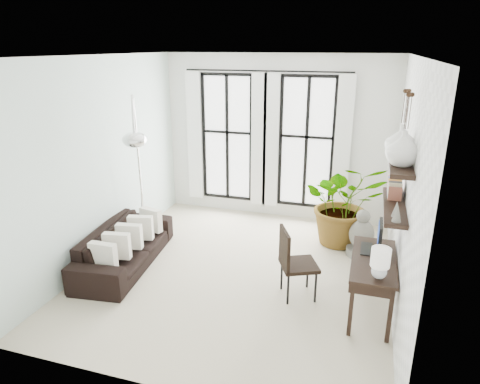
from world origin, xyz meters
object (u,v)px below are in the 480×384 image
at_px(desk, 373,264).
at_px(desk_chair, 293,259).
at_px(plant, 344,203).
at_px(buddha, 361,236).
at_px(arc_lamp, 136,137).
at_px(sofa, 125,246).

bearing_deg(desk, desk_chair, 174.25).
bearing_deg(plant, buddha, -48.91).
relative_size(desk, arc_lamp, 0.49).
relative_size(desk_chair, arc_lamp, 0.38).
bearing_deg(desk_chair, buddha, 35.85).
xyz_separation_m(sofa, buddha, (3.57, 1.42, 0.03)).
bearing_deg(desk, arc_lamp, 169.84).
xyz_separation_m(sofa, plant, (3.23, 1.81, 0.43)).
distance_m(sofa, plant, 3.73).
distance_m(arc_lamp, buddha, 3.97).
bearing_deg(sofa, buddha, -74.90).
relative_size(plant, buddha, 1.85).
bearing_deg(buddha, sofa, -158.39).
bearing_deg(desk, buddha, 95.95).
xyz_separation_m(plant, desk_chair, (-0.52, -1.95, -0.18)).
relative_size(desk, buddha, 1.60).
bearing_deg(desk_chair, sofa, 152.27).
xyz_separation_m(plant, buddha, (0.35, -0.40, -0.41)).
distance_m(sofa, desk, 3.78).
bearing_deg(sofa, desk_chair, -99.35).
height_order(plant, desk, plant).
bearing_deg(sofa, plant, -67.20).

